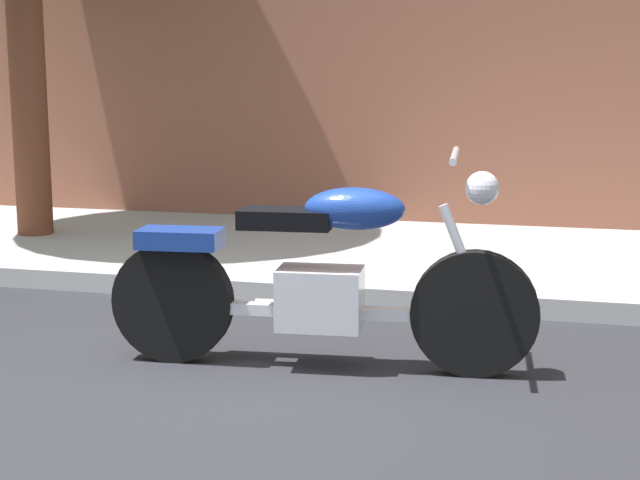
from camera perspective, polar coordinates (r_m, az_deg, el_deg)
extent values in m
plane|color=#28282D|center=(4.95, -5.86, -8.49)|extent=(60.00, 60.00, 0.00)
cube|color=#ADADAD|center=(7.82, 1.92, -0.93)|extent=(18.39, 2.83, 0.14)
cylinder|color=black|center=(5.05, 9.04, -4.28)|extent=(0.66, 0.16, 0.66)
cylinder|color=black|center=(5.29, -8.61, -3.59)|extent=(0.66, 0.16, 0.66)
cube|color=silver|center=(5.10, 0.00, -3.43)|extent=(0.46, 0.32, 0.32)
cube|color=silver|center=(5.12, 0.00, -4.19)|extent=(1.44, 0.21, 0.06)
ellipsoid|color=navy|center=(4.98, 2.04, 1.84)|extent=(0.54, 0.30, 0.22)
cube|color=black|center=(5.05, -2.02, 1.26)|extent=(0.50, 0.28, 0.10)
cube|color=navy|center=(5.21, -8.19, 0.10)|extent=(0.46, 0.28, 0.10)
cylinder|color=silver|center=(4.99, 8.44, -1.15)|extent=(0.27, 0.07, 0.58)
cylinder|color=silver|center=(4.91, 7.90, 4.92)|extent=(0.10, 0.70, 0.04)
sphere|color=silver|center=(4.93, 9.48, 3.02)|extent=(0.17, 0.17, 0.17)
cylinder|color=silver|center=(5.32, -2.39, -3.97)|extent=(0.80, 0.16, 0.09)
cylinder|color=brown|center=(8.67, -16.76, 9.35)|extent=(0.30, 0.30, 3.03)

